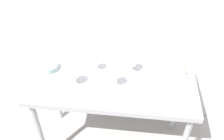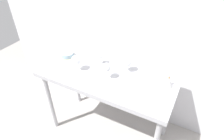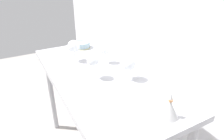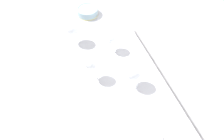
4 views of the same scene
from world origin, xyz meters
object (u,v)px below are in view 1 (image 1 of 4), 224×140
Objects in this scene: wine_glass_far_right at (132,62)px; wine_glass_near_left at (72,74)px; wine_glass_far_left at (95,61)px; tasting_bowl at (49,67)px; decanter_funnel at (183,74)px; wine_glass_near_center at (115,75)px; tasting_sheet_upper at (76,64)px.

wine_glass_far_right is 0.94× the size of wine_glass_near_left.
wine_glass_far_right reaches higher than wine_glass_far_left.
tasting_bowl is 1.01× the size of decanter_funnel.
wine_glass_far_left is 0.42m from tasting_bowl.
wine_glass_near_center is at bearing -163.40° from decanter_funnel.
wine_glass_far_left reaches higher than tasting_sheet_upper.
wine_glass_near_center is 0.62m from tasting_bowl.
wine_glass_far_left is 1.00× the size of tasting_bowl.
tasting_bowl is at bearing 146.94° from wine_glass_near_left.
wine_glass_near_center is 0.59m from decanter_funnel.
wine_glass_far_right is 0.52m from tasting_sheet_upper.
wine_glass_far_left is (0.15, 0.20, -0.02)m from wine_glass_near_left.
wine_glass_near_center is 1.18× the size of decanter_funnel.
tasting_sheet_upper is at bearing 23.16° from tasting_bowl.
wine_glass_far_left is at bearing 4.61° from tasting_bowl.
wine_glass_near_left is at bearing -33.06° from tasting_bowl.
tasting_bowl is (-0.72, -0.05, -0.08)m from wine_glass_far_right.
wine_glass_near_left is at bearing -127.07° from wine_glass_far_left.
tasting_bowl is at bearing -175.39° from wine_glass_far_left.
wine_glass_far_left reaches higher than tasting_bowl.
tasting_sheet_upper is at bearing 175.42° from wine_glass_far_right.
tasting_bowl is (-0.59, 0.15, -0.10)m from wine_glass_near_center.
decanter_funnel is at bearing 16.60° from wine_glass_near_center.
wine_glass_near_center is 0.34m from wine_glass_near_left.
wine_glass_far_left is (-0.31, -0.02, -0.01)m from wine_glass_far_right.
wine_glass_far_left is at bearing -30.41° from tasting_sheet_upper.
wine_glass_near_center is 1.00× the size of wine_glass_near_left.
wine_glass_near_center is at bearing -14.00° from tasting_bowl.
wine_glass_near_left reaches higher than tasting_sheet_upper.
decanter_funnel is (0.56, 0.17, -0.08)m from wine_glass_near_center.
tasting_sheet_upper is at bearing 175.68° from decanter_funnel.
tasting_sheet_upper is at bearing 163.43° from wine_glass_far_left.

